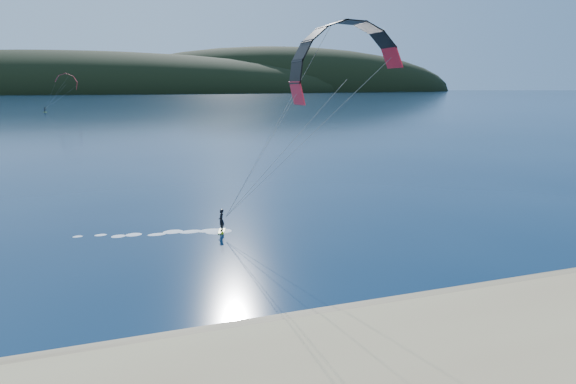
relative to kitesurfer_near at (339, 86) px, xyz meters
The scene contains 4 objects.
wet_sand 16.82m from the kitesurfer_near, 125.91° to the right, with size 220.00×2.50×0.10m.
headland 730.31m from the kitesurfer_near, 90.55° to the left, with size 1200.00×310.00×140.00m.
kitesurfer_near is the anchor object (origin of this frame).
kitesurfer_far 190.68m from the kitesurfer_near, 99.36° to the left, with size 13.96×4.88×14.74m.
Camera 1 is at (-6.29, -14.89, 10.70)m, focal length 30.94 mm.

